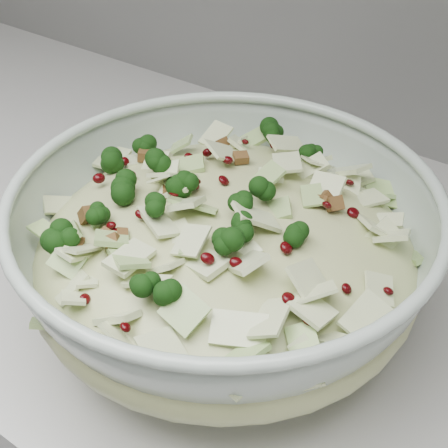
% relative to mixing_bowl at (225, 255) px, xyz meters
% --- Properties ---
extents(mixing_bowl, '(0.46, 0.46, 0.14)m').
position_rel_mixing_bowl_xyz_m(mixing_bowl, '(0.00, 0.00, 0.00)').
color(mixing_bowl, '#A4B5A9').
rests_on(mixing_bowl, counter).
extents(salad, '(0.43, 0.43, 0.14)m').
position_rel_mixing_bowl_xyz_m(salad, '(0.00, -0.00, 0.02)').
color(salad, '#C6C989').
rests_on(salad, mixing_bowl).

